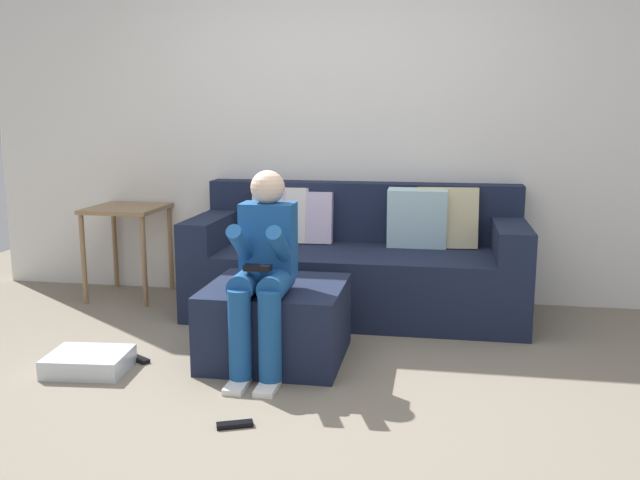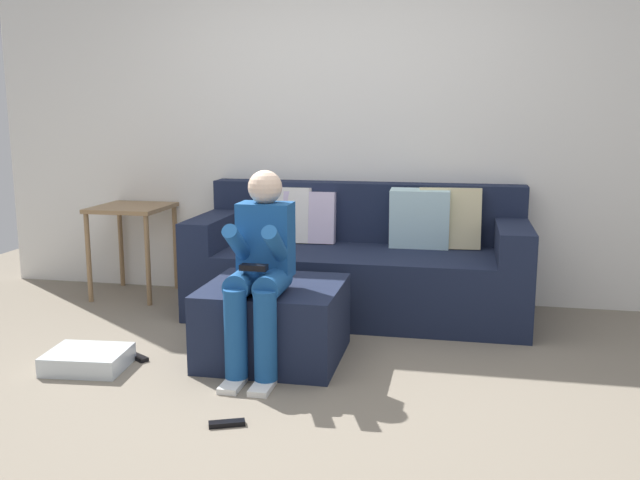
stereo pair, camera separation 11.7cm
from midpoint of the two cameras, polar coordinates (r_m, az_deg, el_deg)
ground_plane at (r=3.49m, az=-4.30°, el=-12.75°), size 7.11×7.11×0.00m
wall_back at (r=5.14m, az=0.98°, el=10.55°), size 5.47×0.10×2.76m
couch_sectional at (r=4.79m, az=2.47°, el=-2.01°), size 2.25×0.91×0.88m
ottoman at (r=3.92m, az=-4.52°, el=-6.77°), size 0.76×0.72×0.43m
person_seated at (r=3.64m, az=-5.65°, el=-2.30°), size 0.30×0.57×1.08m
storage_bin at (r=4.00m, az=-19.38°, el=-9.49°), size 0.45×0.37×0.10m
side_table at (r=5.35m, az=-16.26°, el=1.49°), size 0.53×0.55×0.69m
remote_near_ottoman at (r=3.20m, az=-8.14°, el=-14.88°), size 0.17×0.11×0.02m
remote_by_storage_bin at (r=4.09m, az=-15.66°, el=-9.41°), size 0.18×0.14×0.02m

